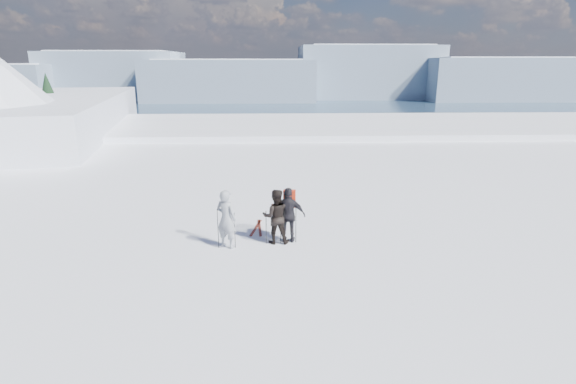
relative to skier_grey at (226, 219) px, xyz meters
name	(u,v)px	position (x,y,z in m)	size (l,w,h in m)	color
lake_basin	(293,194)	(3.63, 28.08, -7.49)	(820.00, 820.00, 71.62)	white
far_mountain_range	(301,76)	(33.23, 452.87, -8.18)	(770.00, 110.00, 53.00)	slate
near_ridge	(6,168)	(-22.93, 27.42, -4.47)	(31.37, 35.68, 25.62)	white
skier_grey	(226,219)	(0.00, 0.00, 0.00)	(0.72, 0.47, 1.98)	gray
skier_dark	(276,216)	(1.63, 0.32, -0.05)	(0.92, 0.71, 1.89)	black
skier_pack	(289,215)	(2.07, 0.40, -0.03)	(1.12, 0.47, 1.91)	black
backpack	(290,178)	(2.11, 0.64, 1.22)	(0.41, 0.23, 0.59)	red
ski_poles	(263,227)	(1.20, 0.16, -0.36)	(2.61, 0.40, 1.37)	black
skis_loose	(258,228)	(0.97, 1.74, -0.98)	(0.45, 1.70, 0.03)	black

